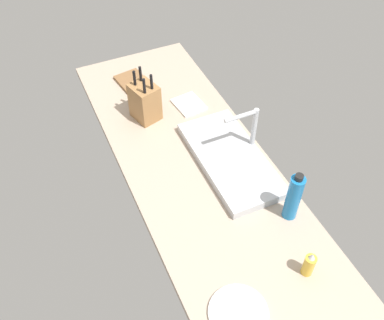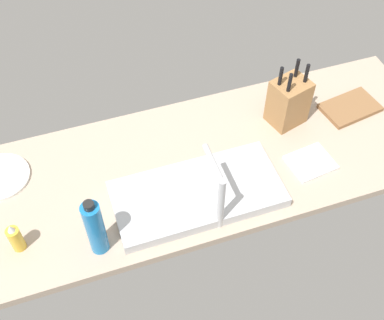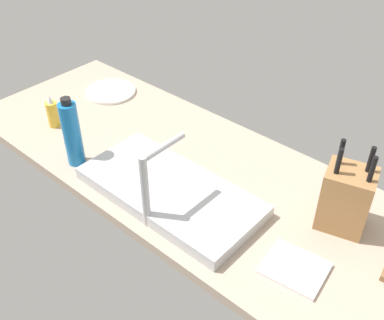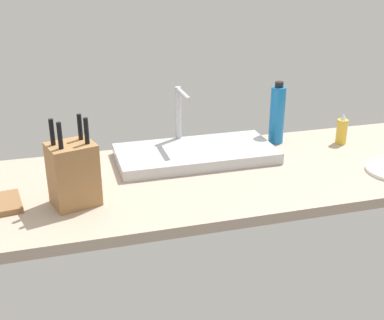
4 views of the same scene
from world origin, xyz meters
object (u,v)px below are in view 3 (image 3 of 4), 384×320
at_px(faucet, 150,180).
at_px(dinner_plate, 111,91).
at_px(sink_basin, 170,191).
at_px(water_bottle, 72,133).
at_px(dish_towel, 295,268).
at_px(knife_block, 346,198).
at_px(soap_bottle, 53,113).

distance_m(faucet, dinner_plate, 0.82).
bearing_deg(dinner_plate, sink_basin, 154.50).
bearing_deg(dinner_plate, water_bottle, 125.88).
distance_m(dinner_plate, dish_towel, 1.15).
height_order(knife_block, water_bottle, knife_block).
xyz_separation_m(soap_bottle, dish_towel, (-1.07, -0.01, -0.05)).
xyz_separation_m(faucet, dinner_plate, (0.69, -0.42, -0.15)).
bearing_deg(dish_towel, faucet, 15.65).
bearing_deg(knife_block, dinner_plate, -19.15).
bearing_deg(dinner_plate, faucet, 148.40).
relative_size(water_bottle, dish_towel, 1.58).
xyz_separation_m(sink_basin, soap_bottle, (0.62, -0.00, 0.04)).
distance_m(faucet, water_bottle, 0.40).
xyz_separation_m(faucet, dish_towel, (-0.42, -0.12, -0.15)).
distance_m(soap_bottle, dish_towel, 1.08).
height_order(dinner_plate, dish_towel, same).
bearing_deg(water_bottle, soap_bottle, -18.71).
bearing_deg(faucet, dinner_plate, -31.60).
height_order(knife_block, dish_towel, knife_block).
bearing_deg(dish_towel, soap_bottle, 0.51).
distance_m(knife_block, dinner_plate, 1.12).
bearing_deg(dish_towel, dinner_plate, -15.30).
relative_size(sink_basin, dish_towel, 3.69).
relative_size(soap_bottle, dish_towel, 0.81).
bearing_deg(soap_bottle, knife_block, -167.09).
height_order(faucet, water_bottle, water_bottle).
distance_m(sink_basin, dish_towel, 0.45).
height_order(sink_basin, dinner_plate, sink_basin).
bearing_deg(soap_bottle, dish_towel, -179.49).
xyz_separation_m(sink_basin, dinner_plate, (0.66, -0.31, -0.01)).
relative_size(soap_bottle, water_bottle, 0.51).
relative_size(faucet, dish_towel, 1.55).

